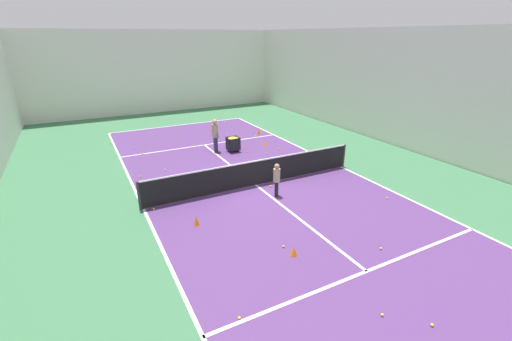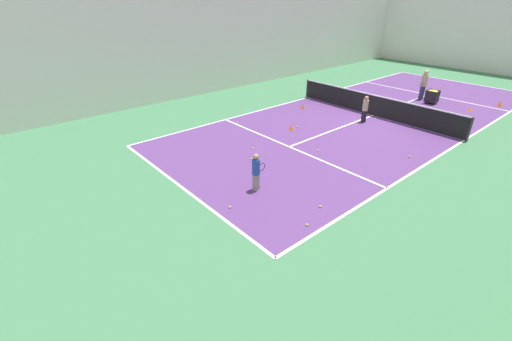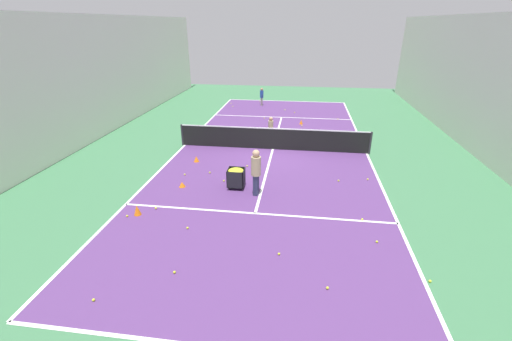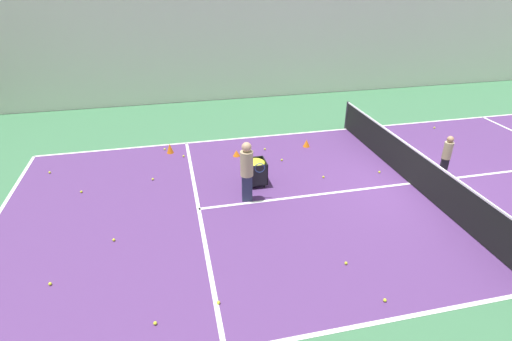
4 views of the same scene
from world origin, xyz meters
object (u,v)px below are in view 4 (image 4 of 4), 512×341
tennis_net (413,167)px  coach_at_net (247,168)px  child_midcourt (447,153)px  training_cone_1 (170,148)px  ball_cart (256,168)px  training_cone_0 (236,153)px

tennis_net → coach_at_net: 4.97m
tennis_net → coach_at_net: coach_at_net is taller
child_midcourt → training_cone_1: (3.59, 8.16, -0.58)m
tennis_net → child_midcourt: size_ratio=7.13×
ball_cart → training_cone_0: ball_cart is taller
coach_at_net → child_midcourt: bearing=7.3°
coach_at_net → ball_cart: (0.82, -0.44, -0.44)m
coach_at_net → training_cone_0: (2.90, -0.23, -0.89)m
tennis_net → training_cone_0: tennis_net is taller
coach_at_net → child_midcourt: 6.19m
child_midcourt → ball_cart: size_ratio=1.67×
ball_cart → tennis_net: bearing=-102.3°
tennis_net → training_cone_0: (3.06, 4.72, -0.46)m
training_cone_1 → coach_at_net: bearing=-151.7°
coach_at_net → ball_cart: size_ratio=2.21×
ball_cart → training_cone_1: 3.75m
tennis_net → training_cone_0: size_ratio=38.25×
coach_at_net → child_midcourt: coach_at_net is taller
training_cone_1 → ball_cart: bearing=-139.7°
coach_at_net → training_cone_0: bearing=92.1°
child_midcourt → tennis_net: bearing=36.4°
training_cone_1 → training_cone_0: bearing=-109.1°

